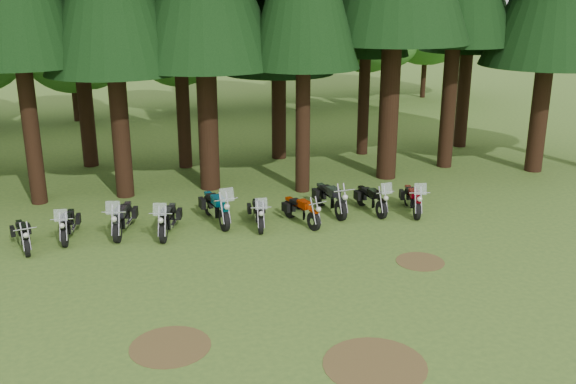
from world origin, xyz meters
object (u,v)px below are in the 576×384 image
motorcycle_6 (301,211)px  motorcycle_9 (412,200)px  motorcycle_0 (23,236)px  motorcycle_4 (216,208)px  motorcycle_1 (68,225)px  motorcycle_2 (123,219)px  motorcycle_8 (372,200)px  motorcycle_3 (168,220)px  motorcycle_5 (258,214)px  motorcycle_7 (331,199)px

motorcycle_6 → motorcycle_9: motorcycle_9 is taller
motorcycle_0 → motorcycle_9: bearing=-13.8°
motorcycle_4 → motorcycle_6: 2.85m
motorcycle_1 → motorcycle_2: bearing=5.7°
motorcycle_1 → motorcycle_2: 1.67m
motorcycle_8 → motorcycle_4: bearing=170.6°
motorcycle_3 → motorcycle_5: (2.94, -0.17, -0.04)m
motorcycle_6 → motorcycle_7: 1.53m
motorcycle_3 → motorcycle_6: (4.38, -0.36, -0.03)m
motorcycle_2 → motorcycle_9: size_ratio=1.05×
motorcycle_4 → motorcycle_2: bearing=174.7°
motorcycle_0 → motorcycle_7: motorcycle_7 is taller
motorcycle_3 → motorcycle_9: motorcycle_3 is taller
motorcycle_2 → motorcycle_0: bearing=-156.0°
motorcycle_6 → motorcycle_8: size_ratio=0.95×
motorcycle_6 → motorcycle_2: bearing=156.5°
motorcycle_5 → motorcycle_6: (1.44, -0.19, 0.00)m
motorcycle_7 → motorcycle_9: size_ratio=1.10×
motorcycle_7 → motorcycle_0: bearing=178.3°
motorcycle_3 → motorcycle_7: 5.72m
motorcycle_4 → motorcycle_6: bearing=-25.9°
motorcycle_3 → motorcycle_9: bearing=15.3°
motorcycle_3 → motorcycle_6: motorcycle_3 is taller
motorcycle_0 → motorcycle_3: motorcycle_3 is taller
motorcycle_7 → motorcycle_1: bearing=175.4°
motorcycle_0 → motorcycle_8: bearing=-11.7°
motorcycle_4 → motorcycle_8: size_ratio=1.14×
motorcycle_9 → motorcycle_2: bearing=-170.0°
motorcycle_7 → motorcycle_8: bearing=-18.1°
motorcycle_8 → motorcycle_3: bearing=176.6°
motorcycle_2 → motorcycle_7: motorcycle_2 is taller
motorcycle_1 → motorcycle_7: 8.76m
motorcycle_8 → motorcycle_6: bearing=-175.6°
motorcycle_5 → motorcycle_1: bearing=-178.5°
motorcycle_7 → motorcycle_9: 2.88m
motorcycle_4 → motorcycle_6: size_ratio=1.20×
motorcycle_8 → motorcycle_1: bearing=173.4°
motorcycle_4 → motorcycle_9: bearing=-15.3°
motorcycle_7 → motorcycle_3: bearing=-179.6°
motorcycle_3 → motorcycle_2: bearing=178.5°
motorcycle_2 → motorcycle_8: bearing=12.7°
motorcycle_7 → motorcycle_9: bearing=-20.4°
motorcycle_3 → motorcycle_5: motorcycle_3 is taller
motorcycle_0 → motorcycle_6: (8.71, -0.44, 0.03)m
motorcycle_0 → motorcycle_3: 4.34m
motorcycle_1 → motorcycle_0: bearing=-152.4°
motorcycle_9 → motorcycle_6: bearing=-165.7°
motorcycle_3 → motorcycle_8: (7.11, 0.03, -0.01)m
motorcycle_2 → motorcycle_1: bearing=-165.9°
motorcycle_2 → motorcycle_7: size_ratio=0.95×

